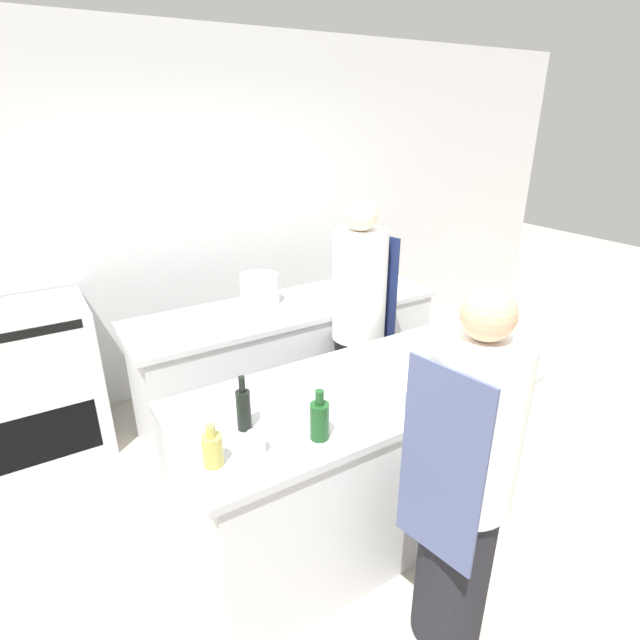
% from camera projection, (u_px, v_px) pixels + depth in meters
% --- Properties ---
extents(ground_plane, '(16.00, 16.00, 0.00)m').
position_uv_depth(ground_plane, '(352.00, 527.00, 2.88)').
color(ground_plane, '#A89E8E').
extents(wall_back, '(8.00, 0.06, 2.80)m').
position_uv_depth(wall_back, '(204.00, 221.00, 4.00)').
color(wall_back, silver).
rests_on(wall_back, ground_plane).
extents(prep_counter, '(1.86, 0.82, 0.92)m').
position_uv_depth(prep_counter, '(354.00, 462.00, 2.70)').
color(prep_counter, silver).
rests_on(prep_counter, ground_plane).
extents(pass_counter, '(2.29, 0.67, 0.92)m').
position_uv_depth(pass_counter, '(289.00, 362.00, 3.77)').
color(pass_counter, silver).
rests_on(pass_counter, ground_plane).
extents(oven_range, '(0.86, 0.67, 1.05)m').
position_uv_depth(oven_range, '(30.00, 384.00, 3.35)').
color(oven_range, silver).
rests_on(oven_range, ground_plane).
extents(chef_at_prep_near, '(0.41, 0.39, 1.67)m').
position_uv_depth(chef_at_prep_near, '(464.00, 485.00, 2.00)').
color(chef_at_prep_near, black).
rests_on(chef_at_prep_near, ground_plane).
extents(chef_at_stove, '(0.40, 0.39, 1.72)m').
position_uv_depth(chef_at_stove, '(358.00, 327.00, 3.39)').
color(chef_at_stove, black).
rests_on(chef_at_stove, ground_plane).
extents(bottle_olive_oil, '(0.08, 0.08, 0.18)m').
position_uv_depth(bottle_olive_oil, '(212.00, 449.00, 1.95)').
color(bottle_olive_oil, '#B2A84C').
rests_on(bottle_olive_oil, prep_counter).
extents(bottle_vinegar, '(0.06, 0.06, 0.26)m').
position_uv_depth(bottle_vinegar, '(244.00, 408.00, 2.16)').
color(bottle_vinegar, black).
rests_on(bottle_vinegar, prep_counter).
extents(bottle_wine, '(0.08, 0.08, 0.23)m').
position_uv_depth(bottle_wine, '(320.00, 419.00, 2.10)').
color(bottle_wine, '#19471E').
rests_on(bottle_wine, prep_counter).
extents(bowl_mixing_large, '(0.21, 0.21, 0.08)m').
position_uv_depth(bowl_mixing_large, '(388.00, 391.00, 2.41)').
color(bowl_mixing_large, '#B7BABC').
rests_on(bowl_mixing_large, prep_counter).
extents(bowl_prep_small, '(0.24, 0.24, 0.07)m').
position_uv_depth(bowl_prep_small, '(463.00, 366.00, 2.66)').
color(bowl_prep_small, '#B7BABC').
rests_on(bowl_prep_small, prep_counter).
extents(cup, '(0.08, 0.08, 0.10)m').
position_uv_depth(cup, '(256.00, 443.00, 2.02)').
color(cup, white).
rests_on(cup, prep_counter).
extents(cutting_board, '(0.43, 0.18, 0.01)m').
position_uv_depth(cutting_board, '(307.00, 397.00, 2.43)').
color(cutting_board, white).
rests_on(cutting_board, prep_counter).
extents(stockpot, '(0.28, 0.28, 0.22)m').
position_uv_depth(stockpot, '(260.00, 289.00, 3.59)').
color(stockpot, silver).
rests_on(stockpot, pass_counter).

